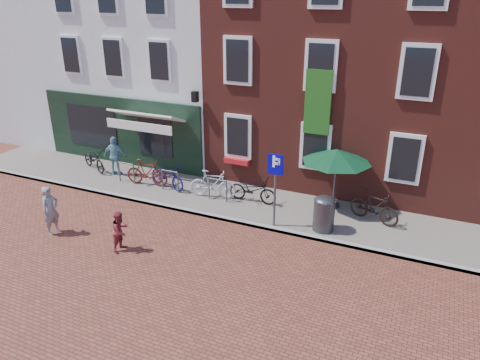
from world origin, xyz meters
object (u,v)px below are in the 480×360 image
at_px(parking_sign, 275,178).
at_px(bicycle_3, 213,184).
at_px(boy, 121,231).
at_px(bicycle_1, 147,172).
at_px(bicycle_5, 374,207).
at_px(woman, 51,210).
at_px(bicycle_0, 94,159).
at_px(bicycle_4, 253,190).
at_px(cafe_person, 115,156).
at_px(parasol, 337,153).
at_px(litter_bin, 324,212).
at_px(bicycle_2, 167,176).

xyz_separation_m(parking_sign, bicycle_3, (-2.78, 1.12, -1.13)).
bearing_deg(bicycle_3, boy, 157.32).
bearing_deg(bicycle_1, bicycle_5, -93.82).
bearing_deg(woman, boy, -84.57).
relative_size(woman, bicycle_0, 0.89).
height_order(boy, bicycle_4, boy).
bearing_deg(woman, cafe_person, 18.25).
bearing_deg(parking_sign, boy, -139.81).
relative_size(parasol, bicycle_4, 1.33).
relative_size(cafe_person, bicycle_0, 0.91).
bearing_deg(parasol, bicycle_5, -20.93).
height_order(boy, bicycle_0, boy).
relative_size(woman, boy, 1.27).
relative_size(parking_sign, bicycle_3, 1.41).
distance_m(litter_bin, bicycle_4, 2.99).
height_order(litter_bin, bicycle_1, litter_bin).
xyz_separation_m(boy, bicycle_3, (0.85, 4.19, -0.00)).
height_order(woman, cafe_person, cafe_person).
distance_m(litter_bin, boy, 6.19).
distance_m(parking_sign, bicycle_5, 3.47).
bearing_deg(bicycle_2, bicycle_1, 115.38).
xyz_separation_m(bicycle_0, bicycle_1, (2.99, -0.45, 0.05)).
height_order(parasol, cafe_person, parasol).
distance_m(bicycle_4, bicycle_5, 4.17).
distance_m(bicycle_0, bicycle_5, 11.46).
relative_size(woman, bicycle_5, 0.91).
height_order(bicycle_0, bicycle_3, bicycle_3).
bearing_deg(bicycle_5, parasol, 88.12).
height_order(parasol, bicycle_3, parasol).
xyz_separation_m(bicycle_1, bicycle_3, (2.84, 0.04, 0.00)).
distance_m(woman, bicycle_0, 5.25).
bearing_deg(bicycle_1, boy, -161.72).
bearing_deg(woman, bicycle_5, -58.64).
height_order(bicycle_1, bicycle_5, same).
bearing_deg(boy, bicycle_1, 27.58).
distance_m(woman, cafe_person, 4.77).
bearing_deg(bicycle_5, parking_sign, 138.31).
height_order(cafe_person, bicycle_5, cafe_person).
xyz_separation_m(parasol, boy, (-5.02, -5.23, -1.45)).
relative_size(parking_sign, cafe_person, 1.51).
height_order(bicycle_0, bicycle_1, bicycle_1).
xyz_separation_m(bicycle_1, bicycle_4, (4.31, 0.27, -0.05)).
bearing_deg(parasol, cafe_person, -175.56).
bearing_deg(bicycle_2, parasol, -64.81).
height_order(bicycle_3, bicycle_5, same).
bearing_deg(boy, cafe_person, 41.77).
distance_m(bicycle_2, bicycle_4, 3.48).
bearing_deg(bicycle_0, bicycle_3, -69.14).
relative_size(boy, bicycle_3, 0.72).
relative_size(bicycle_2, bicycle_5, 1.03).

